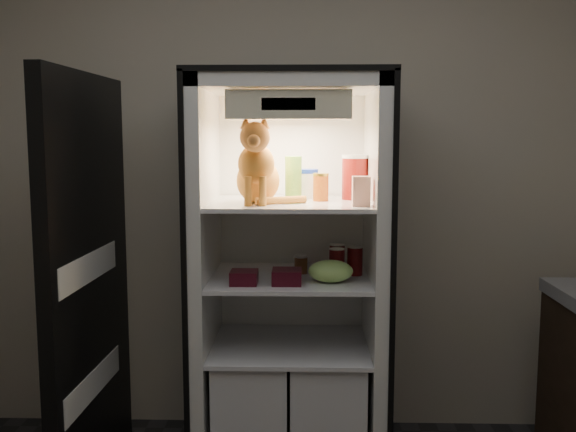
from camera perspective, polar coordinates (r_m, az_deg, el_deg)
name	(u,v)px	position (r m, az deg, el deg)	size (l,w,h in m)	color
room_shell	(278,124)	(1.62, -0.94, 8.14)	(3.60, 3.60, 3.60)	white
refrigerator	(290,303)	(3.11, 0.22, -7.75)	(0.90, 0.72, 1.88)	white
fridge_door	(88,296)	(2.87, -17.31, -6.82)	(0.08, 0.87, 1.85)	black
tabby_cat	(257,171)	(2.87, -2.74, 4.05)	(0.32, 0.37, 0.39)	#C26C18
parmesan_shaker	(293,178)	(3.00, 0.48, 3.37)	(0.08, 0.08, 0.21)	#248525
mayo_tub	(308,184)	(3.10, 1.77, 2.89)	(0.10, 0.10, 0.14)	white
salsa_jar	(321,187)	(2.98, 2.93, 2.59)	(0.07, 0.07, 0.13)	maroon
pepper_jar	(355,177)	(3.07, 5.97, 3.46)	(0.13, 0.13, 0.21)	maroon
cream_carton	(361,191)	(2.78, 6.51, 2.21)	(0.07, 0.07, 0.13)	white
soda_can_a	(337,258)	(3.08, 4.39, -3.78)	(0.07, 0.07, 0.14)	black
soda_can_b	(355,261)	(3.04, 5.96, -3.97)	(0.07, 0.07, 0.14)	black
soda_can_c	(337,263)	(2.99, 4.35, -4.15)	(0.07, 0.07, 0.13)	black
condiment_jar	(301,264)	(3.06, 1.16, -4.31)	(0.06, 0.06, 0.09)	#583119
grape_bag	(331,271)	(2.88, 3.81, -4.92)	(0.20, 0.15, 0.10)	#81B253
berry_box_left	(244,277)	(2.85, -3.93, -5.47)	(0.12, 0.12, 0.06)	#4A0C1D
berry_box_right	(287,277)	(2.85, -0.10, -5.41)	(0.13, 0.13, 0.06)	#4A0C1D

